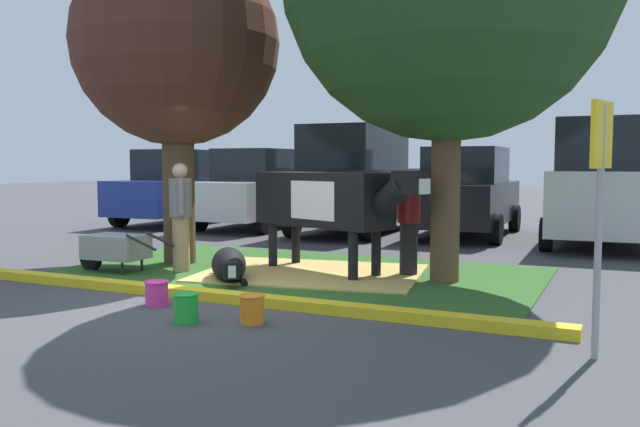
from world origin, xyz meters
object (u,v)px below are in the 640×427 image
calf_lying (229,265)px  bucket_orange (252,308)px  wheelbarrow (115,247)px  cow_holstein (327,200)px  person_visitor_near (409,220)px  hatchback_white (259,189)px  bucket_pink (157,293)px  bucket_green (186,307)px  suv_dark_grey (355,180)px  person_handler (181,214)px  sedan_blue (180,188)px  suv_black (603,183)px  sedan_silver (466,193)px  shade_tree_left (176,45)px  parking_sign (600,179)px

calf_lying → bucket_orange: 2.46m
calf_lying → wheelbarrow: wheelbarrow is taller
cow_holstein → calf_lying: 1.76m
person_visitor_near → wheelbarrow: person_visitor_near is taller
bucket_orange → hatchback_white: bearing=120.0°
bucket_pink → person_visitor_near: bearing=56.3°
bucket_green → suv_dark_grey: bearing=100.9°
cow_holstein → bucket_pink: bearing=-107.8°
cow_holstein → person_handler: person_handler is taller
wheelbarrow → bucket_orange: bearing=-27.5°
person_handler → bucket_orange: 3.58m
suv_dark_grey → wheelbarrow: bearing=-99.6°
wheelbarrow → sedan_blue: bearing=120.2°
person_visitor_near → suv_black: size_ratio=0.34×
hatchback_white → sedan_silver: 5.26m
shade_tree_left → calf_lying: shade_tree_left is taller
shade_tree_left → wheelbarrow: (-0.35, -1.14, -3.19)m
suv_dark_grey → sedan_silver: size_ratio=1.05×
wheelbarrow → cow_holstein: bearing=22.8°
person_handler → bucket_orange: person_handler is taller
hatchback_white → suv_dark_grey: 2.71m
bucket_pink → suv_black: (4.51, 8.41, 1.12)m
cow_holstein → suv_black: size_ratio=0.65×
bucket_orange → suv_black: 9.27m
bucket_green → wheelbarrow: bearing=144.0°
bucket_pink → sedan_silver: sedan_silver is taller
parking_sign → person_visitor_near: bearing=129.8°
bucket_green → bucket_orange: bearing=21.1°
sedan_silver → hatchback_white: bearing=-176.0°
person_handler → hatchback_white: bearing=110.6°
calf_lying → bucket_pink: size_ratio=4.23×
bucket_orange → bucket_green: bearing=-158.9°
cow_holstein → calf_lying: bearing=-129.9°
shade_tree_left → suv_black: 8.76m
shade_tree_left → bucket_pink: (1.73, -2.71, -3.42)m
shade_tree_left → wheelbarrow: size_ratio=3.30×
cow_holstein → wheelbarrow: (-2.98, -1.25, -0.73)m
person_handler → bucket_green: bearing=-52.0°
wheelbarrow → sedan_blue: (-4.04, 6.94, 0.60)m
calf_lying → suv_black: suv_black is taller
calf_lying → bucket_pink: bearing=-87.5°
parking_sign → bucket_orange: (-3.29, -0.19, -1.38)m
calf_lying → bucket_orange: size_ratio=4.05×
parking_sign → person_handler: bearing=160.4°
hatchback_white → bucket_green: bearing=-63.9°
calf_lying → wheelbarrow: size_ratio=0.77×
bucket_green → suv_black: size_ratio=0.07×
suv_dark_grey → bucket_pink: bearing=-83.8°
bucket_green → person_handler: bearing=128.0°
wheelbarrow → suv_dark_grey: bearing=80.4°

